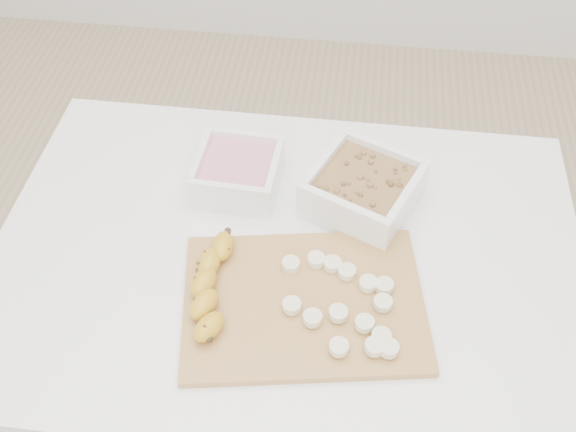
# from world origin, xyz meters

# --- Properties ---
(ground) EXTENTS (3.50, 3.50, 0.00)m
(ground) POSITION_xyz_m (0.00, 0.00, 0.00)
(ground) COLOR #C6AD89
(ground) RESTS_ON ground
(table) EXTENTS (1.00, 0.70, 0.75)m
(table) POSITION_xyz_m (0.00, 0.00, 0.65)
(table) COLOR white
(table) RESTS_ON ground
(bowl_yogurt) EXTENTS (0.15, 0.15, 0.07)m
(bowl_yogurt) POSITION_xyz_m (-0.11, 0.15, 0.79)
(bowl_yogurt) COLOR white
(bowl_yogurt) RESTS_ON table
(bowl_granola) EXTENTS (0.23, 0.23, 0.08)m
(bowl_granola) POSITION_xyz_m (0.12, 0.13, 0.79)
(bowl_granola) COLOR white
(bowl_granola) RESTS_ON table
(cutting_board) EXTENTS (0.42, 0.33, 0.01)m
(cutting_board) POSITION_xyz_m (0.04, -0.10, 0.76)
(cutting_board) COLOR #A57640
(cutting_board) RESTS_ON table
(banana) EXTENTS (0.08, 0.21, 0.03)m
(banana) POSITION_xyz_m (-0.10, -0.11, 0.78)
(banana) COLOR #C4901B
(banana) RESTS_ON cutting_board
(banana_slices) EXTENTS (0.19, 0.19, 0.02)m
(banana_slices) POSITION_xyz_m (0.11, -0.11, 0.77)
(banana_slices) COLOR beige
(banana_slices) RESTS_ON cutting_board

